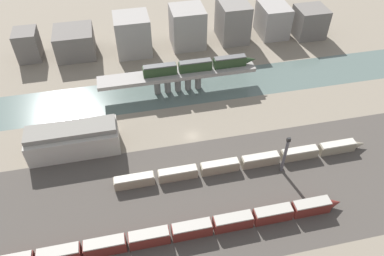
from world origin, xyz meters
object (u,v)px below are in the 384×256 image
train_yard_mid (245,163)px  warehouse_building (73,139)px  train_yard_near (176,233)px  signal_tower (285,155)px  train_on_bridge (199,65)px

train_yard_mid → warehouse_building: (-48.55, 17.57, 2.67)m
train_yard_mid → warehouse_building: 51.70m
train_yard_near → signal_tower: (34.06, 14.94, 4.53)m
train_yard_near → train_on_bridge: bearing=71.8°
train_yard_near → warehouse_building: bearing=124.2°
train_yard_near → signal_tower: size_ratio=6.71×
train_yard_near → signal_tower: 37.47m
train_yard_near → signal_tower: signal_tower is taller
train_yard_near → train_yard_mid: bearing=37.9°
train_yard_mid → signal_tower: size_ratio=5.86×
train_yard_mid → signal_tower: bearing=-20.0°
train_yard_mid → warehouse_building: bearing=160.1°
train_yard_near → warehouse_building: warehouse_building is taller
train_on_bridge → train_yard_near: train_on_bridge is taller
warehouse_building → train_yard_near: bearing=-55.8°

